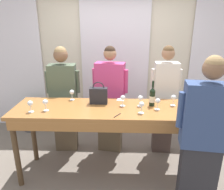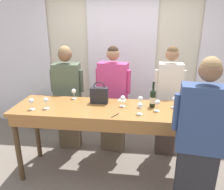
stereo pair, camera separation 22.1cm
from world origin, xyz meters
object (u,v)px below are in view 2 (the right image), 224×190
tasting_bar (111,117)px  wine_glass_front_left (157,103)px  handbag (99,95)px  potted_plant (38,112)px  guest_cream_sweater (168,101)px  wine_glass_center_mid (193,99)px  wine_glass_front_mid (140,106)px  wine_glass_back_mid (175,100)px  guest_pink_top (113,100)px  wine_glass_center_right (140,99)px  guest_olive_jacket (68,98)px  wine_glass_front_right (46,101)px  wine_glass_near_host (123,99)px  wine_bottle (153,98)px  host_pouring (199,144)px  wine_glass_back_left (31,101)px  wine_glass_back_right (74,92)px  wine_glass_center_left (182,105)px

tasting_bar → wine_glass_front_left: size_ratio=17.31×
handbag → potted_plant: (-1.48, 1.11, -0.82)m
guest_cream_sweater → wine_glass_center_mid: bearing=-63.5°
wine_glass_front_mid → guest_cream_sweater: guest_cream_sweater is taller
wine_glass_back_mid → guest_pink_top: size_ratio=0.09×
wine_glass_center_right → potted_plant: size_ratio=0.23×
wine_glass_front_left → guest_pink_top: guest_pink_top is taller
wine_glass_center_right → guest_olive_jacket: bearing=154.3°
tasting_bar → wine_glass_front_mid: 0.45m
wine_glass_front_mid → wine_glass_front_right: bearing=178.5°
handbag → wine_glass_center_mid: (1.23, -0.00, -0.01)m
wine_glass_front_right → wine_glass_near_host: size_ratio=1.00×
wine_glass_center_right → wine_glass_front_left: bearing=-26.5°
wine_bottle → guest_cream_sweater: (0.28, 0.53, -0.23)m
wine_bottle → tasting_bar: bearing=-166.8°
wine_glass_front_right → guest_olive_jacket: (0.03, 0.75, -0.23)m
host_pouring → wine_bottle: bearing=121.7°
wine_glass_back_mid → potted_plant: wine_glass_back_mid is taller
wine_bottle → wine_glass_back_mid: size_ratio=2.28×
handbag → wine_glass_near_host: handbag is taller
wine_glass_front_mid → wine_glass_center_right: bearing=88.7°
wine_glass_center_mid → tasting_bar: bearing=-170.6°
host_pouring → guest_pink_top: bearing=129.4°
tasting_bar → handbag: (-0.18, 0.18, 0.23)m
handbag → guest_olive_jacket: guest_olive_jacket is taller
wine_glass_back_left → wine_glass_back_right: bearing=47.1°
wine_glass_front_left → wine_glass_back_right: bearing=165.1°
handbag → host_pouring: (1.15, -0.76, -0.21)m
potted_plant → guest_olive_jacket: bearing=-36.3°
wine_glass_back_mid → guest_cream_sweater: size_ratio=0.08×
wine_glass_front_left → guest_olive_jacket: bearing=154.2°
wine_glass_center_right → guest_olive_jacket: guest_olive_jacket is taller
wine_glass_near_host → wine_glass_front_mid: bearing=-45.4°
wine_glass_center_left → wine_glass_center_right: size_ratio=1.00×
tasting_bar → wine_glass_front_left: (0.58, -0.01, 0.22)m
wine_bottle → wine_glass_front_right: size_ratio=2.28×
wine_glass_center_right → wine_glass_back_left: bearing=-169.8°
wine_glass_center_left → wine_bottle: bearing=156.3°
wine_glass_near_host → potted_plant: size_ratio=0.23×
wine_glass_center_mid → host_pouring: bearing=-96.2°
guest_cream_sweater → wine_glass_center_left: bearing=-84.2°
guest_pink_top → guest_cream_sweater: size_ratio=0.99×
wine_glass_near_host → potted_plant: wine_glass_near_host is taller
wine_glass_back_right → tasting_bar: bearing=-27.7°
wine_glass_front_left → wine_glass_near_host: same height
wine_glass_center_mid → wine_glass_center_right: (-0.67, -0.08, 0.00)m
tasting_bar → wine_glass_front_mid: (0.37, -0.13, 0.22)m
guest_pink_top → wine_glass_front_mid: bearing=-61.9°
wine_glass_front_mid → guest_pink_top: size_ratio=0.09×
guest_olive_jacket → potted_plant: (-0.87, 0.64, -0.58)m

